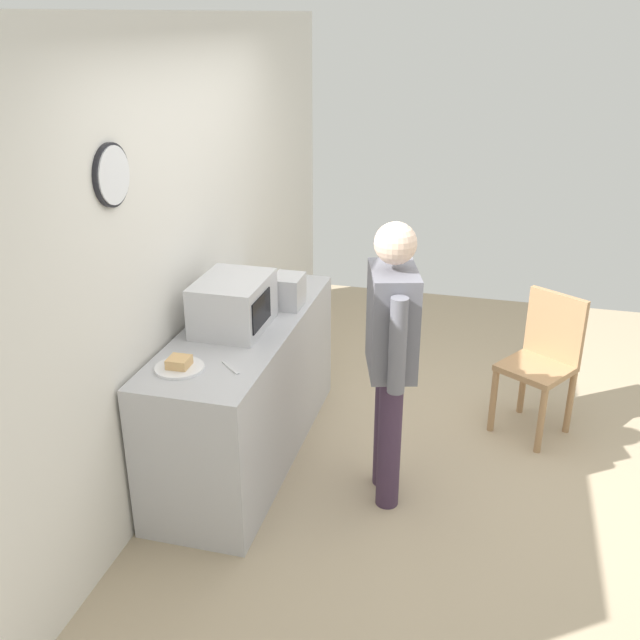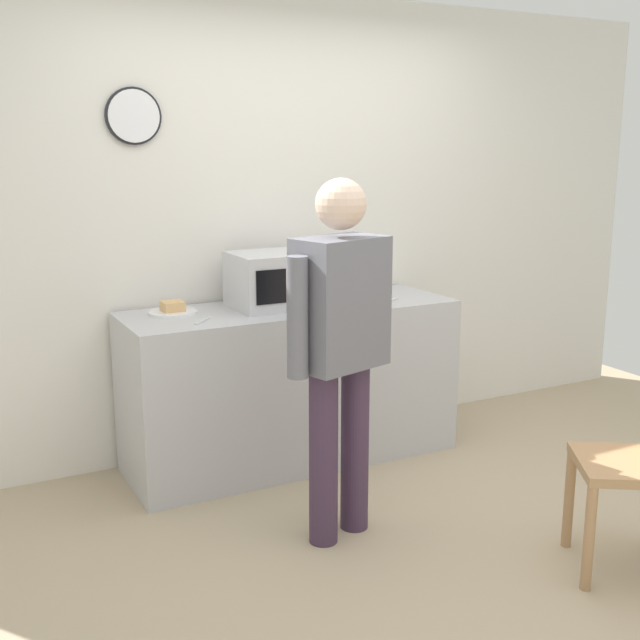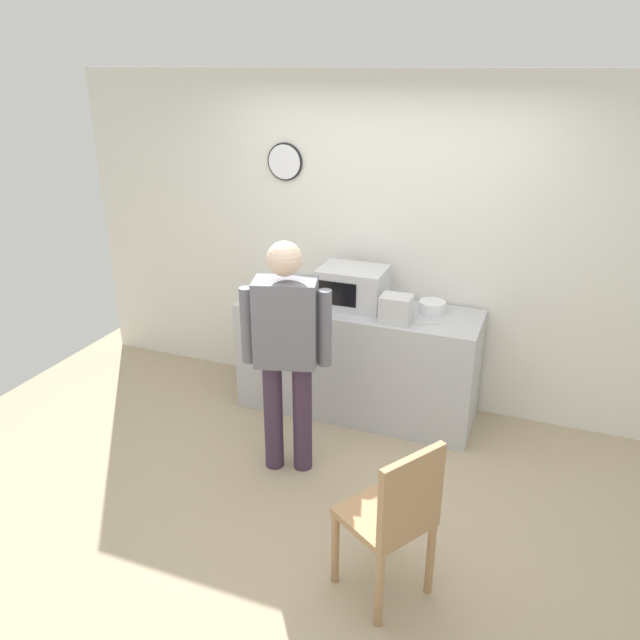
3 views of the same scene
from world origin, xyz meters
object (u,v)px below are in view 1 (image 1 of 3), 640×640
wooden_chair (543,357)px  salad_bowl (256,285)px  toaster (288,291)px  sandwich_plate (179,366)px  microwave (233,304)px  spoon_utensil (230,367)px  fork_utensil (292,292)px  person_standing (391,345)px

wooden_chair → salad_bowl: bearing=97.0°
toaster → wooden_chair: bearing=-74.7°
wooden_chair → sandwich_plate: bearing=126.7°
sandwich_plate → salad_bowl: salad_bowl is taller
microwave → wooden_chair: microwave is taller
spoon_utensil → wooden_chair: 2.14m
sandwich_plate → salad_bowl: bearing=-0.3°
fork_utensil → wooden_chair: size_ratio=0.18×
sandwich_plate → toaster: bearing=-16.7°
sandwich_plate → fork_utensil: bearing=-11.6°
person_standing → fork_utensil: bearing=45.6°
sandwich_plate → person_standing: (0.44, -1.03, 0.04)m
person_standing → toaster: bearing=54.1°
toaster → fork_utensil: (0.23, 0.04, -0.10)m
salad_bowl → fork_utensil: bearing=-84.1°
toaster → spoon_utensil: bearing=177.4°
sandwich_plate → person_standing: bearing=-67.0°
wooden_chair → person_standing: bearing=138.6°
salad_bowl → microwave: bearing=-172.6°
microwave → sandwich_plate: size_ratio=1.95×
spoon_utensil → sandwich_plate: bearing=106.6°
sandwich_plate → wooden_chair: sandwich_plate is taller
fork_utensil → salad_bowl: bearing=95.9°
microwave → spoon_utensil: (-0.50, -0.17, -0.15)m
wooden_chair → fork_utensil: bearing=97.1°
sandwich_plate → spoon_utensil: size_ratio=1.51×
microwave → wooden_chair: size_ratio=0.53×
sandwich_plate → salad_bowl: size_ratio=1.28×
salad_bowl → person_standing: 1.27m
sandwich_plate → fork_utensil: size_ratio=1.51×
toaster → spoon_utensil: size_ratio=1.29×
fork_utensil → person_standing: 1.10m
person_standing → wooden_chair: (0.97, -0.86, -0.43)m
sandwich_plate → fork_utensil: (1.20, -0.25, -0.02)m
toaster → person_standing: bearing=-125.9°
fork_utensil → toaster: bearing=-169.2°
salad_bowl → wooden_chair: (0.23, -1.88, -0.41)m
salad_bowl → fork_utensil: (0.03, -0.24, -0.04)m
sandwich_plate → wooden_chair: 2.39m
spoon_utensil → person_standing: bearing=-65.1°
salad_bowl → person_standing: bearing=-125.9°
salad_bowl → person_standing: person_standing is taller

